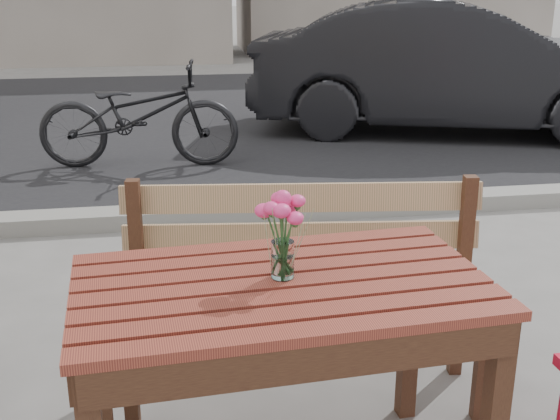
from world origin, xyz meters
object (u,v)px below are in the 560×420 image
Objects in this scene: main_table at (282,318)px; bicycle at (139,115)px; main_vase at (283,224)px; parked_car at (453,67)px.

bicycle reaches higher than main_table.
main_vase is at bearing -167.06° from bicycle.
bicycle is (-3.48, -0.97, -0.25)m from parked_car.
main_table is 0.30× the size of parked_car.
parked_car is 3.62m from bicycle.
main_table is at bearing -167.18° from bicycle.
parked_car is at bearing 58.85° from main_table.
main_vase is 4.64m from bicycle.
bicycle is at bearing 97.36° from main_vase.
main_vase is at bearing 170.07° from parked_car.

